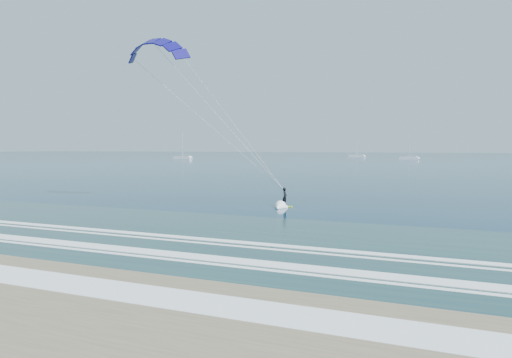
{
  "coord_description": "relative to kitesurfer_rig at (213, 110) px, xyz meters",
  "views": [
    {
      "loc": [
        15.44,
        -14.29,
        5.57
      ],
      "look_at": [
        0.36,
        22.87,
        2.74
      ],
      "focal_mm": 32.0,
      "sensor_mm": 36.0,
      "label": 1
    }
  ],
  "objects": [
    {
      "name": "ground",
      "position": [
        4.82,
        -24.63,
        -9.06
      ],
      "size": [
        900.0,
        900.0,
        0.0
      ],
      "primitive_type": "plane",
      "color": "#082E48",
      "rests_on": "ground"
    },
    {
      "name": "kitesurfer_rig",
      "position": [
        0.0,
        0.0,
        0.0
      ],
      "size": [
        18.31,
        4.04,
        17.29
      ],
      "color": "#8DCF18",
      "rests_on": "ground"
    },
    {
      "name": "sailboat_0",
      "position": [
        -89.62,
        142.25,
        -8.37
      ],
      "size": [
        8.8,
        2.4,
        11.95
      ],
      "color": "white",
      "rests_on": "ground"
    },
    {
      "name": "sailboat_1",
      "position": [
        -21.55,
        207.78,
        -8.38
      ],
      "size": [
        8.37,
        2.4,
        11.33
      ],
      "color": "white",
      "rests_on": "ground"
    },
    {
      "name": "sailboat_2",
      "position": [
        7.3,
        170.42,
        -8.38
      ],
      "size": [
        7.87,
        2.4,
        11.03
      ],
      "color": "white",
      "rests_on": "ground"
    }
  ]
}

